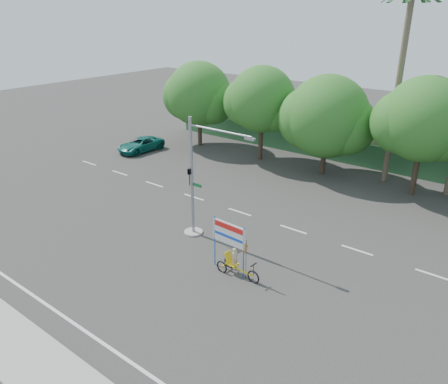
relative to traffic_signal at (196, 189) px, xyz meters
The scene contains 12 objects.
ground 5.40m from the traffic_signal, 61.13° to the right, with size 120.00×120.00×0.00m, color #33302D.
sidewalk_near 12.04m from the traffic_signal, 79.17° to the right, with size 50.00×2.40×0.12m, color gray.
fence 17.76m from the traffic_signal, 82.85° to the left, with size 38.00×0.08×2.00m, color #336B3D.
building_left 23.38m from the traffic_signal, 109.52° to the left, with size 12.00×8.00×4.00m, color beige.
tree_far_left 18.45m from the traffic_signal, 130.22° to the left, with size 7.14×6.00×7.96m.
tree_left 14.99m from the traffic_signal, 109.08° to the left, with size 6.66×5.60×8.07m.
tree_center 14.15m from the traffic_signal, 85.33° to the left, with size 7.62×6.40×7.85m.
tree_right 16.38m from the traffic_signal, 59.83° to the left, with size 6.90×5.80×8.36m.
palm_short 17.56m from the traffic_signal, 69.84° to the left, with size 3.73×3.79×14.45m.
traffic_signal is the anchor object (origin of this frame).
trike_billboard 4.89m from the traffic_signal, 25.70° to the right, with size 2.90×0.69×2.85m.
pickup_truck 17.59m from the traffic_signal, 148.45° to the left, with size 2.09×4.53×1.26m, color #0D5F52.
Camera 1 is at (13.00, -13.05, 12.31)m, focal length 35.00 mm.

